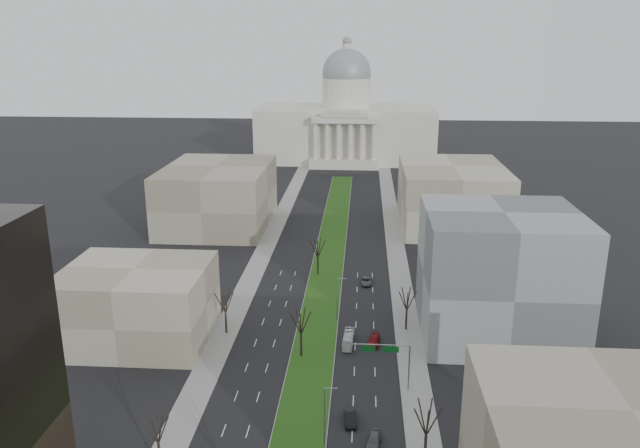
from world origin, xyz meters
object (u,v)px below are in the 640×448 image
at_px(car_grey_near, 374,440).
at_px(car_grey_far, 366,281).
at_px(box_van, 348,339).
at_px(car_red, 374,341).
at_px(car_black, 350,417).

distance_m(car_grey_near, car_grey_far, 59.25).
height_order(car_grey_far, box_van, box_van).
height_order(car_grey_near, car_red, car_grey_near).
distance_m(car_black, car_red, 25.02).
relative_size(car_red, car_grey_far, 0.97).
bearing_deg(car_red, car_grey_near, -83.62).
bearing_deg(car_grey_near, car_black, 132.43).
relative_size(car_red, box_van, 0.68).
bearing_deg(car_grey_far, car_black, -93.96).
height_order(car_red, car_grey_far, car_red).
relative_size(car_black, car_grey_far, 0.93).
distance_m(car_grey_near, car_red, 29.84).
relative_size(car_grey_near, car_red, 0.91).
bearing_deg(box_van, car_grey_near, -78.41).
bearing_deg(box_van, car_black, -84.60).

